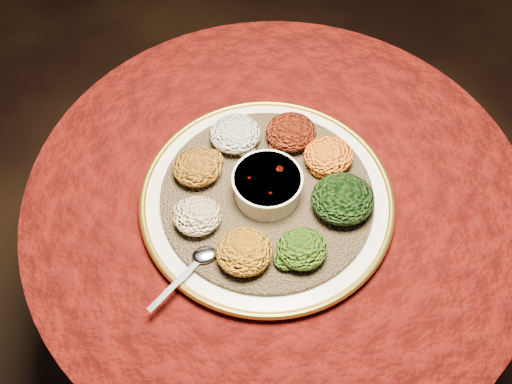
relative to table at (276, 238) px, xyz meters
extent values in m
plane|color=black|center=(0.00, 0.00, -0.55)|extent=(4.00, 4.00, 0.00)
cylinder|color=black|center=(0.00, 0.00, -0.53)|extent=(0.44, 0.44, 0.04)
cylinder|color=black|center=(0.00, 0.00, -0.21)|extent=(0.12, 0.12, 0.68)
cylinder|color=black|center=(0.00, 0.00, 0.15)|extent=(0.80, 0.80, 0.04)
cylinder|color=#3C0805|center=(0.00, 0.00, 0.00)|extent=(0.93, 0.93, 0.34)
cylinder|color=#3C0805|center=(0.00, 0.00, 0.17)|extent=(0.96, 0.96, 0.01)
cylinder|color=silver|center=(-0.03, -0.02, 0.19)|extent=(0.52, 0.52, 0.02)
torus|color=gold|center=(-0.03, -0.02, 0.20)|extent=(0.47, 0.47, 0.01)
cylinder|color=brown|center=(-0.03, -0.02, 0.20)|extent=(0.44, 0.44, 0.01)
cylinder|color=white|center=(-0.03, -0.02, 0.23)|extent=(0.12, 0.12, 0.05)
cylinder|color=white|center=(-0.03, -0.02, 0.26)|extent=(0.13, 0.13, 0.01)
cylinder|color=#4E0F03|center=(-0.03, -0.02, 0.25)|extent=(0.10, 0.10, 0.01)
ellipsoid|color=silver|center=(-0.16, -0.11, 0.21)|extent=(0.04, 0.03, 0.01)
cube|color=silver|center=(-0.22, -0.15, 0.21)|extent=(0.11, 0.08, 0.00)
ellipsoid|color=beige|center=(-0.05, 0.12, 0.23)|extent=(0.10, 0.09, 0.05)
ellipsoid|color=black|center=(0.05, 0.09, 0.23)|extent=(0.10, 0.09, 0.05)
ellipsoid|color=#B2760E|center=(0.10, 0.02, 0.23)|extent=(0.09, 0.09, 0.04)
ellipsoid|color=black|center=(0.09, -0.08, 0.23)|extent=(0.11, 0.11, 0.05)
ellipsoid|color=#983909|center=(0.00, -0.15, 0.23)|extent=(0.09, 0.08, 0.04)
ellipsoid|color=#A05E0E|center=(-0.10, -0.13, 0.23)|extent=(0.10, 0.09, 0.05)
ellipsoid|color=maroon|center=(-0.16, -0.04, 0.23)|extent=(0.08, 0.08, 0.04)
ellipsoid|color=#945711|center=(-0.14, 0.06, 0.23)|extent=(0.09, 0.09, 0.04)
camera|label=1|loc=(-0.19, -0.56, 1.08)|focal=40.00mm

